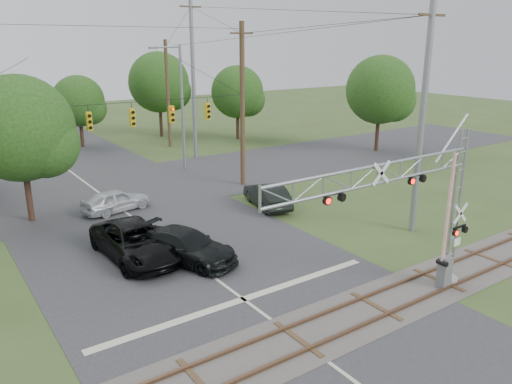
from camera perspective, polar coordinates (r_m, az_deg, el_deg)
ground at (r=17.24m, az=9.26°, el=-19.36°), size 160.00×160.00×0.00m
road_main at (r=24.35m, az=-7.33°, el=-7.89°), size 14.00×90.00×0.02m
road_cross at (r=36.65m, az=-17.55°, el=-0.05°), size 90.00×12.00×0.02m
railroad_track at (r=18.43m, az=4.80°, el=-16.43°), size 90.00×3.20×0.17m
crossing_gantry at (r=19.81m, az=17.26°, el=-1.30°), size 10.55×0.87×6.78m
traffic_signal_span at (r=32.02m, az=-14.68°, el=8.35°), size 19.34×0.36×11.50m
pickup_black at (r=24.92m, az=-13.55°, el=-5.55°), size 3.02×6.20×1.70m
car_dark at (r=24.17m, az=-7.99°, el=-6.13°), size 4.10×5.74×1.54m
sedan_silver at (r=32.09m, az=-15.71°, el=-0.91°), size 4.46×2.45×1.44m
suv_dark at (r=31.78m, az=1.29°, el=-0.35°), size 2.66×4.90×1.53m
streetlight at (r=40.75m, az=-8.70°, el=10.17°), size 2.66×0.28×9.98m
utility_poles at (r=34.89m, az=-13.88°, el=10.00°), size 25.58×29.56×13.68m
treeline at (r=43.99m, az=-21.81°, el=9.70°), size 59.84×27.40×9.39m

